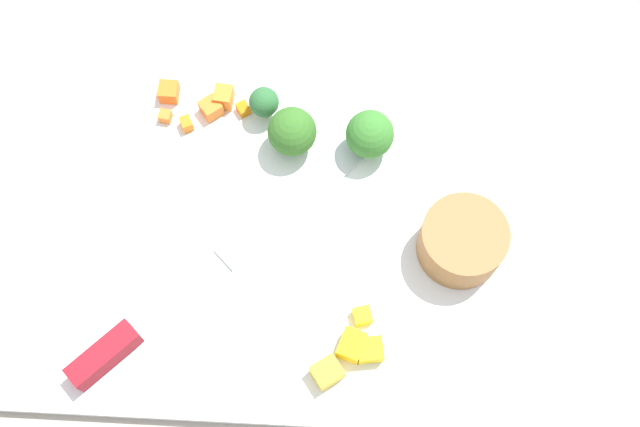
% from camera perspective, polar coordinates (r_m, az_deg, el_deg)
% --- Properties ---
extents(ground_plane, '(4.00, 4.00, 0.00)m').
position_cam_1_polar(ground_plane, '(0.68, -0.00, -0.67)').
color(ground_plane, gray).
extents(cutting_board, '(0.53, 0.34, 0.01)m').
position_cam_1_polar(cutting_board, '(0.67, -0.00, -0.49)').
color(cutting_board, white).
rests_on(cutting_board, ground_plane).
extents(prep_bowl, '(0.07, 0.07, 0.04)m').
position_cam_1_polar(prep_bowl, '(0.65, 10.32, -2.01)').
color(prep_bowl, '#98693B').
rests_on(prep_bowl, cutting_board).
extents(chef_knife, '(0.25, 0.25, 0.02)m').
position_cam_1_polar(chef_knife, '(0.65, -10.36, -5.91)').
color(chef_knife, silver).
rests_on(chef_knife, cutting_board).
extents(carrot_dice_0, '(0.02, 0.02, 0.02)m').
position_cam_1_polar(carrot_dice_0, '(0.71, -7.03, 8.42)').
color(carrot_dice_0, orange).
rests_on(carrot_dice_0, cutting_board).
extents(carrot_dice_1, '(0.01, 0.02, 0.01)m').
position_cam_1_polar(carrot_dice_1, '(0.71, -5.61, 7.60)').
color(carrot_dice_1, orange).
rests_on(carrot_dice_1, cutting_board).
extents(carrot_dice_2, '(0.01, 0.01, 0.01)m').
position_cam_1_polar(carrot_dice_2, '(0.70, -9.70, 6.47)').
color(carrot_dice_2, orange).
rests_on(carrot_dice_2, cutting_board).
extents(carrot_dice_3, '(0.02, 0.02, 0.01)m').
position_cam_1_polar(carrot_dice_3, '(0.72, -10.97, 8.71)').
color(carrot_dice_3, orange).
rests_on(carrot_dice_3, cutting_board).
extents(carrot_dice_4, '(0.01, 0.01, 0.01)m').
position_cam_1_polar(carrot_dice_4, '(0.71, -11.21, 6.96)').
color(carrot_dice_4, orange).
rests_on(carrot_dice_4, cutting_board).
extents(carrot_dice_5, '(0.02, 0.02, 0.01)m').
position_cam_1_polar(carrot_dice_5, '(0.71, -7.95, 7.63)').
color(carrot_dice_5, orange).
rests_on(carrot_dice_5, cutting_board).
extents(pepper_dice_0, '(0.02, 0.02, 0.02)m').
position_cam_1_polar(pepper_dice_0, '(0.63, 3.67, -9.89)').
color(pepper_dice_0, yellow).
rests_on(pepper_dice_0, cutting_board).
extents(pepper_dice_1, '(0.02, 0.03, 0.02)m').
position_cam_1_polar(pepper_dice_1, '(0.63, 2.31, -9.58)').
color(pepper_dice_1, yellow).
rests_on(pepper_dice_1, cutting_board).
extents(pepper_dice_2, '(0.02, 0.02, 0.01)m').
position_cam_1_polar(pepper_dice_2, '(0.63, 3.11, -7.46)').
color(pepper_dice_2, yellow).
rests_on(pepper_dice_2, cutting_board).
extents(pepper_dice_3, '(0.03, 0.03, 0.02)m').
position_cam_1_polar(pepper_dice_3, '(0.62, 0.51, -11.49)').
color(pepper_dice_3, yellow).
rests_on(pepper_dice_3, cutting_board).
extents(broccoli_floret_0, '(0.04, 0.04, 0.05)m').
position_cam_1_polar(broccoli_floret_0, '(0.67, 3.65, 5.76)').
color(broccoli_floret_0, '#82BC61').
rests_on(broccoli_floret_0, cutting_board).
extents(broccoli_floret_1, '(0.04, 0.04, 0.05)m').
position_cam_1_polar(broccoli_floret_1, '(0.67, -2.05, 5.96)').
color(broccoli_floret_1, '#83C257').
rests_on(broccoli_floret_1, cutting_board).
extents(broccoli_floret_2, '(0.03, 0.03, 0.03)m').
position_cam_1_polar(broccoli_floret_2, '(0.69, -4.10, 8.07)').
color(broccoli_floret_2, '#8EB459').
rests_on(broccoli_floret_2, cutting_board).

